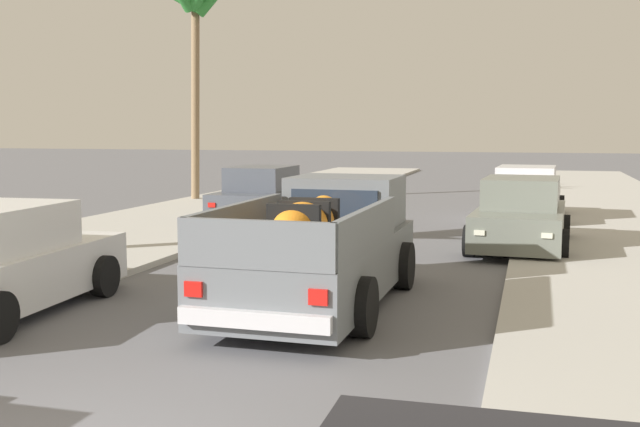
{
  "coord_description": "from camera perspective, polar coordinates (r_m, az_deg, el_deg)",
  "views": [
    {
      "loc": [
        3.56,
        -4.51,
        2.57
      ],
      "look_at": [
        0.25,
        7.17,
        1.2
      ],
      "focal_mm": 42.16,
      "sensor_mm": 36.0,
      "label": 1
    }
  ],
  "objects": [
    {
      "name": "curb_left",
      "position": [
        18.58,
        -10.33,
        -1.46
      ],
      "size": [
        0.16,
        60.0,
        0.1
      ],
      "primitive_type": "cube",
      "color": "silver",
      "rests_on": "ground"
    },
    {
      "name": "car_right_far",
      "position": [
        20.96,
        -4.34,
        1.34
      ],
      "size": [
        2.04,
        4.27,
        1.54
      ],
      "color": "#474C56",
      "rests_on": "ground"
    },
    {
      "name": "sidewalk_left",
      "position": [
        19.15,
        -13.62,
        -1.27
      ],
      "size": [
        5.25,
        60.0,
        0.12
      ],
      "primitive_type": "cube",
      "color": "#B2AFA8",
      "rests_on": "ground"
    },
    {
      "name": "pickup_truck",
      "position": [
        11.05,
        0.17,
        -2.72
      ],
      "size": [
        2.25,
        5.22,
        1.8
      ],
      "color": "slate",
      "rests_on": "ground"
    },
    {
      "name": "curb_right",
      "position": [
        16.74,
        19.17,
        -2.58
      ],
      "size": [
        0.16,
        60.0,
        0.1
      ],
      "primitive_type": "cube",
      "color": "silver",
      "rests_on": "ground"
    },
    {
      "name": "car_right_mid",
      "position": [
        21.77,
        15.37,
        1.32
      ],
      "size": [
        2.18,
        4.33,
        1.54
      ],
      "color": "silver",
      "rests_on": "ground"
    },
    {
      "name": "palm_tree_left_mid",
      "position": [
        27.34,
        -9.65,
        15.28
      ],
      "size": [
        3.93,
        3.55,
        7.93
      ],
      "color": "#846B4C",
      "rests_on": "ground"
    },
    {
      "name": "car_right_near",
      "position": [
        16.63,
        14.98,
        -0.19
      ],
      "size": [
        2.18,
        4.33,
        1.54
      ],
      "color": "slate",
      "rests_on": "ground"
    }
  ]
}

